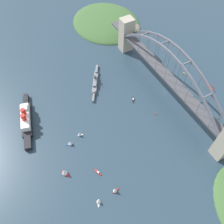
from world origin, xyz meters
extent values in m
plane|color=#283D4C|center=(0.00, 0.00, 0.00)|extent=(1400.00, 1400.00, 0.00)
cube|color=#ADA38E|center=(102.32, 0.00, 25.78)|extent=(15.52, 18.04, 51.55)
cube|color=#47474C|center=(0.00, 0.00, 27.96)|extent=(189.13, 14.64, 2.40)
cube|color=#47474C|center=(122.08, 0.00, 27.96)|extent=(24.00, 14.64, 2.40)
cube|color=slate|center=(-68.91, -6.59, 48.62)|extent=(21.31, 1.80, 14.33)
cube|color=slate|center=(-49.22, -6.59, 58.54)|extent=(20.93, 1.80, 11.21)
cube|color=slate|center=(-29.53, -6.59, 65.15)|extent=(20.47, 1.80, 8.06)
cube|color=slate|center=(-9.84, -6.59, 68.45)|extent=(19.96, 1.80, 4.84)
cube|color=slate|center=(9.84, -6.59, 68.45)|extent=(19.96, 1.80, 4.84)
cube|color=slate|center=(29.53, -6.59, 65.15)|extent=(20.47, 1.80, 8.06)
cube|color=slate|center=(49.22, -6.59, 58.54)|extent=(20.93, 1.80, 11.21)
cube|color=slate|center=(68.91, -6.59, 48.62)|extent=(21.31, 1.80, 14.33)
cube|color=slate|center=(88.60, -6.59, 35.40)|extent=(21.62, 1.80, 17.43)
cube|color=slate|center=(-88.60, 6.59, 35.40)|extent=(21.62, 1.80, 17.43)
cube|color=slate|center=(-68.91, 6.59, 48.62)|extent=(21.31, 1.80, 14.33)
cube|color=slate|center=(-49.22, 6.59, 58.54)|extent=(20.93, 1.80, 11.21)
cube|color=slate|center=(-29.53, 6.59, 65.15)|extent=(20.47, 1.80, 8.06)
cube|color=slate|center=(-9.84, 6.59, 68.45)|extent=(19.96, 1.80, 4.84)
cube|color=slate|center=(9.84, 6.59, 68.45)|extent=(19.96, 1.80, 4.84)
cube|color=slate|center=(29.53, 6.59, 65.15)|extent=(20.47, 1.80, 8.06)
cube|color=slate|center=(49.22, 6.59, 58.54)|extent=(20.93, 1.80, 11.21)
cube|color=slate|center=(68.91, 6.59, 48.62)|extent=(21.31, 1.80, 14.33)
cube|color=slate|center=(88.60, 6.59, 35.40)|extent=(21.62, 1.80, 17.43)
cube|color=slate|center=(-59.07, 0.00, 54.40)|extent=(1.40, 13.18, 1.40)
cube|color=slate|center=(-19.69, 0.00, 67.62)|extent=(1.40, 13.18, 1.40)
cube|color=slate|center=(19.69, 0.00, 67.62)|extent=(1.40, 13.18, 1.40)
cube|color=slate|center=(59.07, 0.00, 54.40)|extent=(1.40, 13.18, 1.40)
cube|color=slate|center=(98.44, 0.00, 27.96)|extent=(1.40, 13.18, 1.40)
cylinder|color=slate|center=(-78.75, -6.59, 36.00)|extent=(0.56, 0.56, 13.67)
cylinder|color=slate|center=(-78.75, 6.59, 36.00)|extent=(0.56, 0.56, 13.67)
cylinder|color=slate|center=(-59.07, -6.59, 41.78)|extent=(0.56, 0.56, 25.24)
cylinder|color=slate|center=(-59.07, 6.59, 41.78)|extent=(0.56, 0.56, 25.24)
cylinder|color=slate|center=(-39.38, -6.59, 45.92)|extent=(0.56, 0.56, 33.50)
cylinder|color=slate|center=(-39.38, 6.59, 45.92)|extent=(0.56, 0.56, 33.50)
cylinder|color=slate|center=(-19.69, -6.59, 48.39)|extent=(0.56, 0.56, 38.46)
cylinder|color=slate|center=(-19.69, 6.59, 48.39)|extent=(0.56, 0.56, 38.46)
cylinder|color=slate|center=(0.00, -6.59, 49.22)|extent=(0.56, 0.56, 40.11)
cylinder|color=slate|center=(0.00, 6.59, 49.22)|extent=(0.56, 0.56, 40.11)
cylinder|color=slate|center=(19.69, -6.59, 48.39)|extent=(0.56, 0.56, 38.46)
cylinder|color=slate|center=(19.69, 6.59, 48.39)|extent=(0.56, 0.56, 38.46)
cylinder|color=slate|center=(39.38, -6.59, 45.92)|extent=(0.56, 0.56, 33.50)
cylinder|color=slate|center=(39.38, 6.59, 45.92)|extent=(0.56, 0.56, 33.50)
cylinder|color=slate|center=(59.07, -6.59, 41.78)|extent=(0.56, 0.56, 25.24)
cylinder|color=slate|center=(59.07, 6.59, 41.78)|extent=(0.56, 0.56, 25.24)
cylinder|color=slate|center=(78.75, -6.59, 36.00)|extent=(0.56, 0.56, 13.67)
cylinder|color=slate|center=(78.75, 6.59, 36.00)|extent=(0.56, 0.56, 13.67)
ellipsoid|color=#3D6033|center=(177.73, -5.42, 0.00)|extent=(126.20, 110.70, 18.25)
ellipsoid|color=#756B5B|center=(149.33, -35.86, 0.00)|extent=(44.17, 33.21, 10.04)
cube|color=black|center=(42.28, 175.23, 3.00)|extent=(50.34, 23.65, 5.99)
cube|color=black|center=(73.89, 166.79, 3.00)|extent=(17.42, 10.26, 5.99)
cube|color=black|center=(10.68, 183.67, 3.00)|extent=(17.74, 11.47, 5.99)
cube|color=white|center=(42.28, 175.23, 9.70)|extent=(38.05, 18.83, 7.41)
cube|color=white|center=(52.06, 172.62, 15.00)|extent=(10.02, 10.33, 3.20)
cylinder|color=red|center=(44.06, 174.75, 17.79)|extent=(5.11, 5.11, 8.77)
cylinder|color=red|center=(36.06, 176.89, 17.79)|extent=(5.11, 5.11, 8.77)
cylinder|color=tan|center=(71.91, 167.31, 10.99)|extent=(0.50, 0.50, 10.00)
cube|color=slate|center=(59.02, 74.29, 1.78)|extent=(37.40, 25.88, 3.57)
cube|color=slate|center=(36.10, 88.23, 1.78)|extent=(12.82, 9.21, 3.57)
cube|color=slate|center=(81.93, 60.36, 1.78)|extent=(13.09, 9.65, 3.57)
cube|color=slate|center=(59.02, 74.29, 4.92)|extent=(19.61, 14.43, 2.70)
cylinder|color=slate|center=(43.26, 83.88, 4.67)|extent=(4.08, 4.08, 2.20)
cylinder|color=slate|center=(74.77, 64.71, 4.67)|extent=(4.08, 4.08, 2.20)
cylinder|color=slate|center=(59.02, 74.29, 11.27)|extent=(0.60, 0.60, 10.00)
cylinder|color=#4C4C51|center=(62.45, 72.20, 8.47)|extent=(3.20, 3.20, 4.40)
cylinder|color=#B7B7B2|center=(-25.44, -57.95, 0.45)|extent=(2.08, 6.43, 0.90)
cylinder|color=#B7B7B2|center=(-22.68, -57.42, 0.45)|extent=(2.08, 6.43, 0.90)
cylinder|color=navy|center=(-25.44, -57.95, 1.58)|extent=(0.14, 0.14, 1.36)
cylinder|color=navy|center=(-22.68, -57.42, 1.58)|extent=(0.14, 0.14, 1.36)
ellipsoid|color=#B21E19|center=(-24.06, -57.68, 2.90)|extent=(2.55, 6.96, 1.29)
cylinder|color=navy|center=(-24.64, -54.66, 2.90)|extent=(1.35, 1.02, 1.22)
cube|color=#B21E19|center=(-24.22, -56.84, 3.45)|extent=(11.90, 3.89, 0.20)
cube|color=#B21E19|center=(-23.49, -60.64, 3.03)|extent=(4.61, 1.92, 0.12)
cube|color=navy|center=(-23.49, -60.64, 4.29)|extent=(0.32, 1.10, 1.50)
cylinder|color=#B7B7B2|center=(16.06, -47.30, 0.45)|extent=(1.33, 6.43, 0.90)
cylinder|color=#B7B7B2|center=(12.46, -47.54, 0.45)|extent=(1.33, 6.43, 0.90)
cylinder|color=navy|center=(16.06, -47.30, 1.54)|extent=(0.14, 0.14, 1.29)
cylinder|color=navy|center=(12.46, -47.54, 1.54)|extent=(0.14, 0.14, 1.29)
ellipsoid|color=gold|center=(14.26, -47.42, 2.75)|extent=(1.59, 7.19, 1.11)
cylinder|color=navy|center=(14.48, -50.62, 2.75)|extent=(1.11, 0.87, 1.06)
cube|color=gold|center=(14.32, -48.31, 3.22)|extent=(9.34, 2.32, 0.20)
cube|color=gold|center=(14.05, -44.29, 2.86)|extent=(3.58, 1.33, 0.12)
cube|color=navy|center=(14.05, -44.29, 4.05)|extent=(0.19, 1.11, 1.50)
cube|color=#B2231E|center=(-83.92, 122.25, 0.54)|extent=(2.52, 4.59, 1.07)
cube|color=#B2231E|center=(-83.49, 119.38, 0.54)|extent=(1.06, 1.56, 1.07)
cube|color=#B2231E|center=(-84.34, 125.13, 0.54)|extent=(1.23, 1.59, 1.07)
cylinder|color=tan|center=(-83.86, 121.89, 5.02)|extent=(0.16, 0.16, 7.89)
cone|color=white|center=(-84.05, 123.15, 4.62)|extent=(4.54, 4.54, 6.31)
cube|color=#B2231E|center=(-43.07, 159.75, 0.47)|extent=(6.91, 5.22, 0.94)
cube|color=#B2231E|center=(-46.89, 157.99, 0.47)|extent=(2.44, 2.04, 0.94)
cube|color=#B2231E|center=(-39.26, 161.50, 0.47)|extent=(2.55, 2.27, 0.94)
cylinder|color=tan|center=(-43.55, 159.53, 5.93)|extent=(0.16, 0.16, 9.97)
cone|color=white|center=(-41.88, 160.30, 5.43)|extent=(7.66, 7.66, 7.98)
cube|color=#B2231E|center=(-57.56, 129.34, 0.61)|extent=(6.06, 3.77, 1.21)
cube|color=#B2231E|center=(-53.96, 130.56, 0.61)|extent=(2.16, 1.68, 1.21)
cube|color=#B2231E|center=(-61.16, 128.13, 0.61)|extent=(2.23, 1.89, 1.21)
cube|color=beige|center=(-58.23, 129.11, 1.90)|extent=(3.23, 2.47, 1.37)
cube|color=silver|center=(-86.71, 142.96, 0.39)|extent=(5.19, 4.05, 0.79)
cube|color=silver|center=(-89.53, 144.42, 0.39)|extent=(1.84, 1.56, 0.79)
cube|color=silver|center=(-83.89, 141.50, 0.39)|extent=(1.93, 1.73, 0.79)
cylinder|color=tan|center=(-87.07, 143.14, 3.97)|extent=(0.16, 0.16, 6.37)
cone|color=silver|center=(-85.83, 142.50, 3.65)|extent=(5.89, 5.89, 5.09)
cube|color=silver|center=(-6.81, 126.43, 0.44)|extent=(2.67, 4.42, 0.87)
cube|color=silver|center=(-7.43, 123.76, 0.44)|extent=(1.09, 1.52, 0.87)
cube|color=silver|center=(-6.20, 129.11, 0.44)|extent=(1.25, 1.56, 0.87)
cylinder|color=tan|center=(-6.89, 126.10, 4.41)|extent=(0.16, 0.16, 7.07)
cone|color=white|center=(-6.62, 127.27, 4.06)|extent=(4.53, 4.53, 5.66)
cube|color=black|center=(8.80, 43.86, 0.43)|extent=(6.23, 5.01, 0.86)
cube|color=black|center=(5.43, 45.94, 0.43)|extent=(2.33, 2.08, 0.86)
cube|color=black|center=(12.18, 41.79, 0.43)|extent=(2.46, 2.29, 0.86)
cube|color=beige|center=(9.44, 43.48, 1.33)|extent=(3.47, 3.07, 0.95)
cube|color=#234C8C|center=(-11.83, 142.45, 0.38)|extent=(4.01, 5.75, 0.77)
cube|color=#234C8C|center=(-10.61, 145.74, 0.38)|extent=(1.59, 2.01, 0.77)
cube|color=#234C8C|center=(-13.06, 139.16, 0.38)|extent=(1.79, 2.08, 0.77)
cylinder|color=tan|center=(-11.68, 142.86, 4.43)|extent=(0.16, 0.16, 7.32)
cone|color=white|center=(-12.22, 141.42, 4.06)|extent=(6.21, 6.21, 5.85)
cone|color=red|center=(-23.90, 31.59, 1.10)|extent=(2.20, 2.20, 2.20)
sphere|color=#F2E566|center=(-23.90, 31.59, 2.50)|extent=(0.50, 0.50, 0.50)
camera|label=1|loc=(-152.35, 164.07, 246.35)|focal=38.81mm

